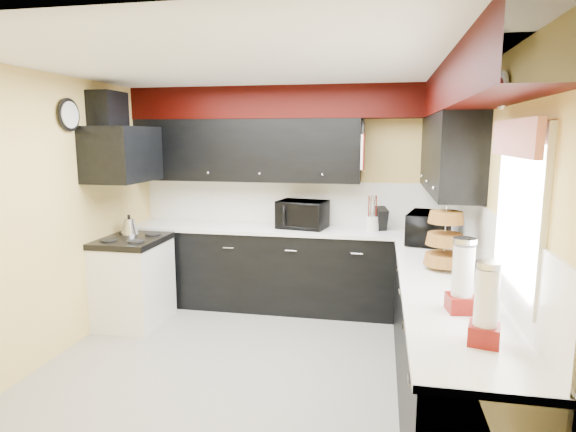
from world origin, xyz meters
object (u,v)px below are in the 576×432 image
object	(u,v)px
toaster_oven	(302,214)
utensil_crock	(372,224)
knife_block	(381,219)
microwave	(429,228)
kettle	(129,226)

from	to	relation	value
toaster_oven	utensil_crock	size ratio (longest dim) A/B	3.33
knife_block	toaster_oven	bearing A→B (deg)	162.75
utensil_crock	knife_block	distance (m)	0.12
knife_block	microwave	bearing A→B (deg)	-70.34
knife_block	kettle	world-z (taller)	knife_block
microwave	utensil_crock	bearing A→B (deg)	59.80
toaster_oven	utensil_crock	distance (m)	0.78
toaster_oven	utensil_crock	bearing A→B (deg)	8.72
toaster_oven	kettle	xyz separation A→B (m)	(-1.79, -0.59, -0.09)
toaster_oven	kettle	bearing A→B (deg)	-150.72
kettle	microwave	bearing A→B (deg)	0.96
microwave	kettle	xyz separation A→B (m)	(-3.11, -0.05, -0.09)
utensil_crock	toaster_oven	bearing A→B (deg)	177.86
kettle	toaster_oven	bearing A→B (deg)	18.42
toaster_oven	microwave	size ratio (longest dim) A/B	0.99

